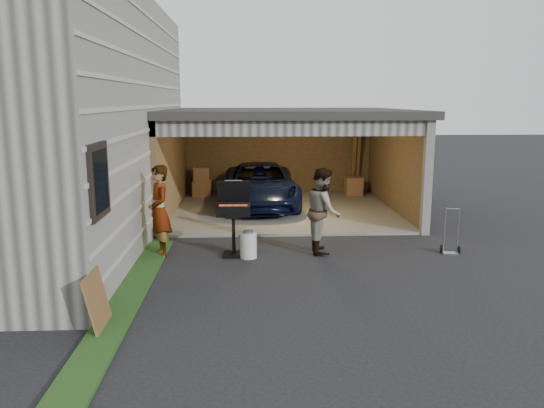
{
  "coord_description": "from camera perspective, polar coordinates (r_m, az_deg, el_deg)",
  "views": [
    {
      "loc": [
        -0.31,
        -8.53,
        3.15
      ],
      "look_at": [
        0.17,
        1.64,
        1.15
      ],
      "focal_mm": 35.0,
      "sensor_mm": 36.0,
      "label": 1
    }
  ],
  "objects": [
    {
      "name": "hand_truck",
      "position": [
        11.68,
        18.66,
        -4.18
      ],
      "size": [
        0.42,
        0.37,
        0.96
      ],
      "rotation": [
        0.0,
        0.0,
        -0.25
      ],
      "color": "gray",
      "rests_on": "ground"
    },
    {
      "name": "propane_tank",
      "position": [
        10.77,
        -2.56,
        -4.47
      ],
      "size": [
        0.4,
        0.4,
        0.51
      ],
      "primitive_type": "cylinder",
      "rotation": [
        0.0,
        0.0,
        0.2
      ],
      "color": "silver",
      "rests_on": "ground"
    },
    {
      "name": "plywood_panel",
      "position": [
        7.83,
        -18.27,
        -9.96
      ],
      "size": [
        0.21,
        0.74,
        0.82
      ],
      "primitive_type": "cube",
      "rotation": [
        0.0,
        -0.21,
        0.0
      ],
      "color": "brown",
      "rests_on": "ground"
    },
    {
      "name": "ground",
      "position": [
        9.1,
        -0.58,
        -9.14
      ],
      "size": [
        80.0,
        80.0,
        0.0
      ],
      "primitive_type": "plane",
      "color": "black",
      "rests_on": "ground"
    },
    {
      "name": "woman",
      "position": [
        10.98,
        -12.02,
        -0.75
      ],
      "size": [
        0.68,
        0.81,
        1.88
      ],
      "primitive_type": "imported",
      "rotation": [
        0.0,
        0.0,
        -1.16
      ],
      "color": "#A6B6D1",
      "rests_on": "ground"
    },
    {
      "name": "garage",
      "position": [
        15.41,
        1.31,
        6.34
      ],
      "size": [
        6.8,
        6.3,
        2.9
      ],
      "color": "#605E59",
      "rests_on": "ground"
    },
    {
      "name": "groundcover_strip",
      "position": [
        8.38,
        -16.19,
        -11.21
      ],
      "size": [
        0.5,
        8.0,
        0.06
      ],
      "primitive_type": "cube",
      "color": "#193814",
      "rests_on": "ground"
    },
    {
      "name": "minivan",
      "position": [
        15.64,
        -1.27,
        1.85
      ],
      "size": [
        2.2,
        4.6,
        1.26
      ],
      "primitive_type": "imported",
      "rotation": [
        0.0,
        0.0,
        0.02
      ],
      "color": "black",
      "rests_on": "ground"
    },
    {
      "name": "man",
      "position": [
        11.09,
        5.53,
        -0.68
      ],
      "size": [
        0.71,
        0.89,
        1.79
      ],
      "primitive_type": "imported",
      "rotation": [
        0.0,
        0.0,
        1.54
      ],
      "color": "#461F1B",
      "rests_on": "ground"
    },
    {
      "name": "bbq_grill",
      "position": [
        10.81,
        -4.17,
        -0.93
      ],
      "size": [
        0.68,
        0.6,
        1.52
      ],
      "color": "black",
      "rests_on": "ground"
    }
  ]
}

